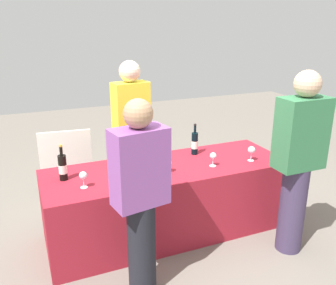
% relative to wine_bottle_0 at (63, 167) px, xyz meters
% --- Properties ---
extents(ground_plane, '(12.00, 12.00, 0.00)m').
position_rel_wine_bottle_0_xyz_m(ground_plane, '(0.99, -0.08, -0.85)').
color(ground_plane, slate).
extents(tasting_table, '(2.42, 0.83, 0.73)m').
position_rel_wine_bottle_0_xyz_m(tasting_table, '(0.99, -0.08, -0.49)').
color(tasting_table, maroon).
rests_on(tasting_table, ground_plane).
extents(wine_bottle_0, '(0.07, 0.07, 0.33)m').
position_rel_wine_bottle_0_xyz_m(wine_bottle_0, '(0.00, 0.00, 0.00)').
color(wine_bottle_0, black).
rests_on(wine_bottle_0, tasting_table).
extents(wine_bottle_1, '(0.08, 0.08, 0.34)m').
position_rel_wine_bottle_0_xyz_m(wine_bottle_1, '(0.52, 0.13, 0.00)').
color(wine_bottle_1, black).
rests_on(wine_bottle_1, tasting_table).
extents(wine_bottle_2, '(0.07, 0.07, 0.31)m').
position_rel_wine_bottle_0_xyz_m(wine_bottle_2, '(0.82, 0.14, -0.01)').
color(wine_bottle_2, black).
rests_on(wine_bottle_2, tasting_table).
extents(wine_bottle_3, '(0.07, 0.07, 0.34)m').
position_rel_wine_bottle_0_xyz_m(wine_bottle_3, '(1.39, 0.13, 0.00)').
color(wine_bottle_3, black).
rests_on(wine_bottle_3, tasting_table).
extents(wine_glass_0, '(0.07, 0.07, 0.15)m').
position_rel_wine_bottle_0_xyz_m(wine_glass_0, '(0.14, -0.24, -0.01)').
color(wine_glass_0, silver).
rests_on(wine_glass_0, tasting_table).
extents(wine_glass_1, '(0.07, 0.07, 0.15)m').
position_rel_wine_bottle_0_xyz_m(wine_glass_1, '(0.71, -0.16, -0.02)').
color(wine_glass_1, silver).
rests_on(wine_glass_1, tasting_table).
extents(wine_glass_2, '(0.08, 0.08, 0.14)m').
position_rel_wine_bottle_0_xyz_m(wine_glass_2, '(0.93, -0.21, -0.03)').
color(wine_glass_2, silver).
rests_on(wine_glass_2, tasting_table).
extents(wine_glass_3, '(0.07, 0.07, 0.14)m').
position_rel_wine_bottle_0_xyz_m(wine_glass_3, '(1.41, -0.24, -0.02)').
color(wine_glass_3, silver).
rests_on(wine_glass_3, tasting_table).
extents(wine_glass_4, '(0.08, 0.08, 0.16)m').
position_rel_wine_bottle_0_xyz_m(wine_glass_4, '(1.84, -0.26, -0.01)').
color(wine_glass_4, silver).
rests_on(wine_glass_4, tasting_table).
extents(server_pouring, '(0.41, 0.26, 1.70)m').
position_rel_wine_bottle_0_xyz_m(server_pouring, '(0.82, 0.56, 0.09)').
color(server_pouring, black).
rests_on(server_pouring, ground_plane).
extents(guest_0, '(0.44, 0.29, 1.59)m').
position_rel_wine_bottle_0_xyz_m(guest_0, '(0.46, -0.80, 0.01)').
color(guest_0, black).
rests_on(guest_0, ground_plane).
extents(guest_1, '(0.44, 0.24, 1.71)m').
position_rel_wine_bottle_0_xyz_m(guest_1, '(1.94, -0.81, 0.07)').
color(guest_1, '#3F3351').
rests_on(guest_1, ground_plane).
extents(menu_board, '(0.61, 0.10, 0.87)m').
position_rel_wine_bottle_0_xyz_m(menu_board, '(0.15, 1.06, -0.41)').
color(menu_board, white).
rests_on(menu_board, ground_plane).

